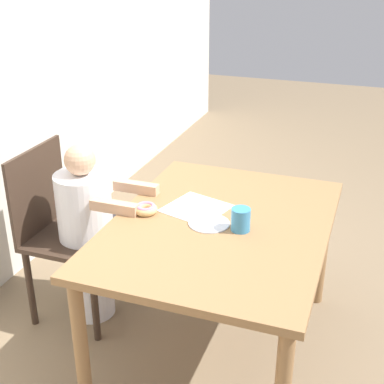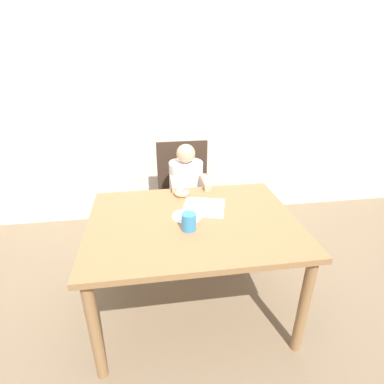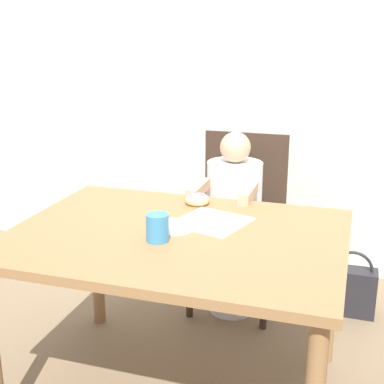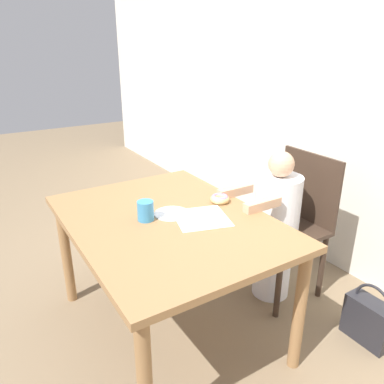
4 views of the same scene
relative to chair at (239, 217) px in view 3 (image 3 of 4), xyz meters
name	(u,v)px [view 3 (image 3 of 4)]	position (x,y,z in m)	size (l,w,h in m)	color
wall_back	(254,64)	(-0.05, 0.53, 0.76)	(8.00, 0.05, 2.50)	silver
dining_table	(177,253)	(-0.05, -0.85, 0.14)	(1.26, 0.94, 0.71)	olive
chair	(239,217)	(0.00, 0.00, 0.00)	(0.46, 0.44, 0.92)	#38281E
child_figure	(233,227)	(0.00, -0.13, -0.01)	(0.29, 0.49, 0.97)	white
donut	(197,199)	(-0.08, -0.50, 0.24)	(0.11, 0.11, 0.04)	#DBB270
napkin	(211,222)	(0.04, -0.70, 0.22)	(0.33, 0.33, 0.00)	white
handbag	(351,290)	(0.60, 0.03, -0.35)	(0.26, 0.12, 0.35)	#232328
cup	(157,228)	(-0.09, -0.95, 0.27)	(0.08, 0.08, 0.10)	teal
plate	(173,227)	(-0.08, -0.81, 0.22)	(0.18, 0.18, 0.01)	silver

